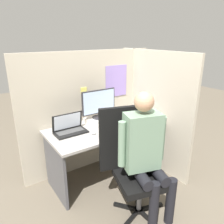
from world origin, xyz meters
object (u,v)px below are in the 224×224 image
Objects in this scene: monitor at (99,103)px; coffee_mug at (118,115)px; office_chair at (131,163)px; paper_box at (99,120)px; laptop at (70,129)px; stapler at (138,114)px; carrot_toy at (111,135)px; person at (146,150)px.

monitor reaches higher than coffee_mug.
paper_box is at bearing 81.88° from office_chair.
office_chair is (-0.11, -0.81, -0.42)m from monitor.
laptop reaches higher than stapler.
laptop is at bearing -175.23° from coffee_mug.
stapler is 0.11× the size of office_chair.
paper_box is 0.97× the size of laptop.
laptop is 1.05m from stapler.
monitor is 0.65m from stapler.
laptop is at bearing 115.25° from office_chair.
coffee_mug is at bearing 46.21° from carrot_toy.
stapler and carrot_toy have the same top height.
monitor is 5.17× the size of coffee_mug.
laptop is 0.74m from coffee_mug.
laptop reaches higher than coffee_mug.
carrot_toy is (-0.72, -0.37, 0.00)m from stapler.
laptop is 0.96m from person.
stapler is 0.79× the size of carrot_toy.
coffee_mug is (0.41, 0.43, 0.02)m from carrot_toy.
paper_box is 0.47m from carrot_toy.
office_chair reaches higher than carrot_toy.
person is at bearing -93.94° from monitor.
coffee_mug is (0.74, 0.06, 0.00)m from laptop.
carrot_toy is (0.33, -0.36, -0.02)m from laptop.
monitor is 0.99m from person.
stapler is (0.60, -0.08, -0.24)m from monitor.
paper_box is at bearing -90.00° from monitor.
stapler is at bearing 27.22° from carrot_toy.
monitor reaches higher than paper_box.
person is (0.39, -0.88, -0.00)m from laptop.
laptop is 0.28× the size of person.
carrot_toy is at bearing 96.11° from person.
office_chair is at bearing -88.93° from carrot_toy.
monitor reaches higher than carrot_toy.
office_chair is (-0.11, -0.80, -0.19)m from paper_box.
laptop reaches higher than carrot_toy.
person is at bearing -93.95° from paper_box.
monitor is 0.36× the size of person.
monitor is (-0.00, 0.00, 0.23)m from paper_box.
monitor is 0.51m from laptop.
person is (-0.67, -0.88, 0.02)m from stapler.
carrot_toy is (-0.12, -0.45, -0.01)m from paper_box.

